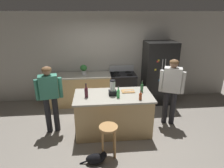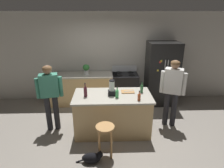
{
  "view_description": "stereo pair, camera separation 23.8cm",
  "coord_description": "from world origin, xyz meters",
  "px_view_note": "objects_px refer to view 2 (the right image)",
  "views": [
    {
      "loc": [
        -0.39,
        -3.9,
        2.69
      ],
      "look_at": [
        0.0,
        0.3,
        1.09
      ],
      "focal_mm": 30.71,
      "sensor_mm": 36.0,
      "label": 1
    },
    {
      "loc": [
        -0.15,
        -3.92,
        2.69
      ],
      "look_at": [
        0.0,
        0.3,
        1.09
      ],
      "focal_mm": 30.71,
      "sensor_mm": 36.0,
      "label": 2
    }
  ],
  "objects_px": {
    "bar_stool": "(105,133)",
    "bottle_cooking_sauce": "(139,97)",
    "person_by_sink_right": "(172,87)",
    "cat": "(92,158)",
    "refrigerator": "(162,74)",
    "person_by_island_left": "(50,92)",
    "bottle_wine": "(85,92)",
    "chef_knife": "(129,91)",
    "potted_plant": "(86,69)",
    "bottle_soda": "(117,94)",
    "bottle_olive_oil": "(142,88)",
    "kitchen_island": "(112,113)",
    "cutting_board": "(128,92)",
    "stove_range": "(125,88)",
    "blender_appliance": "(112,89)"
  },
  "relations": [
    {
      "from": "refrigerator",
      "to": "chef_knife",
      "type": "xyz_separation_m",
      "value": [
        -1.15,
        -1.34,
        0.02
      ]
    },
    {
      "from": "blender_appliance",
      "to": "potted_plant",
      "type": "bearing_deg",
      "value": 114.6
    },
    {
      "from": "refrigerator",
      "to": "person_by_island_left",
      "type": "height_order",
      "value": "refrigerator"
    },
    {
      "from": "person_by_island_left",
      "to": "bottle_wine",
      "type": "distance_m",
      "value": 0.86
    },
    {
      "from": "kitchen_island",
      "to": "bar_stool",
      "type": "xyz_separation_m",
      "value": [
        -0.17,
        -0.81,
        0.04
      ]
    },
    {
      "from": "potted_plant",
      "to": "bottle_soda",
      "type": "xyz_separation_m",
      "value": [
        0.81,
        -1.7,
        -0.08
      ]
    },
    {
      "from": "cutting_board",
      "to": "cat",
      "type": "bearing_deg",
      "value": -123.53
    },
    {
      "from": "stove_range",
      "to": "person_by_sink_right",
      "type": "height_order",
      "value": "person_by_sink_right"
    },
    {
      "from": "bottle_soda",
      "to": "chef_knife",
      "type": "distance_m",
      "value": 0.42
    },
    {
      "from": "bottle_olive_oil",
      "to": "chef_knife",
      "type": "height_order",
      "value": "bottle_olive_oil"
    },
    {
      "from": "cat",
      "to": "blender_appliance",
      "type": "relative_size",
      "value": 1.48
    },
    {
      "from": "potted_plant",
      "to": "bottle_cooking_sauce",
      "type": "xyz_separation_m",
      "value": [
        1.27,
        -1.85,
        -0.09
      ]
    },
    {
      "from": "potted_plant",
      "to": "bar_stool",
      "type": "bearing_deg",
      "value": -76.95
    },
    {
      "from": "refrigerator",
      "to": "cat",
      "type": "xyz_separation_m",
      "value": [
        -1.95,
        -2.52,
        -0.83
      ]
    },
    {
      "from": "kitchen_island",
      "to": "bottle_wine",
      "type": "bearing_deg",
      "value": -174.19
    },
    {
      "from": "bottle_soda",
      "to": "potted_plant",
      "type": "bearing_deg",
      "value": 115.61
    },
    {
      "from": "potted_plant",
      "to": "bottle_cooking_sauce",
      "type": "distance_m",
      "value": 2.24
    },
    {
      "from": "bottle_wine",
      "to": "bottle_cooking_sauce",
      "type": "height_order",
      "value": "bottle_wine"
    },
    {
      "from": "bar_stool",
      "to": "bottle_olive_oil",
      "type": "relative_size",
      "value": 2.37
    },
    {
      "from": "bottle_wine",
      "to": "bottle_cooking_sauce",
      "type": "bearing_deg",
      "value": -11.72
    },
    {
      "from": "person_by_island_left",
      "to": "bottle_soda",
      "type": "bearing_deg",
      "value": -10.47
    },
    {
      "from": "cutting_board",
      "to": "person_by_sink_right",
      "type": "bearing_deg",
      "value": 3.5
    },
    {
      "from": "person_by_sink_right",
      "to": "kitchen_island",
      "type": "bearing_deg",
      "value": -171.16
    },
    {
      "from": "refrigerator",
      "to": "cutting_board",
      "type": "height_order",
      "value": "refrigerator"
    },
    {
      "from": "bar_stool",
      "to": "potted_plant",
      "type": "relative_size",
      "value": 2.18
    },
    {
      "from": "refrigerator",
      "to": "person_by_island_left",
      "type": "distance_m",
      "value": 3.25
    },
    {
      "from": "bottle_olive_oil",
      "to": "bottle_soda",
      "type": "bearing_deg",
      "value": -155.8
    },
    {
      "from": "stove_range",
      "to": "person_by_sink_right",
      "type": "relative_size",
      "value": 0.67
    },
    {
      "from": "bottle_olive_oil",
      "to": "bottle_soda",
      "type": "xyz_separation_m",
      "value": [
        -0.58,
        -0.26,
        -0.01
      ]
    },
    {
      "from": "bar_stool",
      "to": "bottle_wine",
      "type": "relative_size",
      "value": 2.07
    },
    {
      "from": "person_by_sink_right",
      "to": "cat",
      "type": "relative_size",
      "value": 3.22
    },
    {
      "from": "kitchen_island",
      "to": "cat",
      "type": "bearing_deg",
      "value": -112.33
    },
    {
      "from": "bottle_cooking_sauce",
      "to": "cutting_board",
      "type": "distance_m",
      "value": 0.49
    },
    {
      "from": "bottle_wine",
      "to": "bar_stool",
      "type": "bearing_deg",
      "value": -60.8
    },
    {
      "from": "bar_stool",
      "to": "bottle_cooking_sauce",
      "type": "height_order",
      "value": "bottle_cooking_sauce"
    },
    {
      "from": "bottle_cooking_sauce",
      "to": "bottle_olive_oil",
      "type": "bearing_deg",
      "value": 72.65
    },
    {
      "from": "potted_plant",
      "to": "person_by_island_left",
      "type": "bearing_deg",
      "value": -116.38
    },
    {
      "from": "kitchen_island",
      "to": "potted_plant",
      "type": "relative_size",
      "value": 5.83
    },
    {
      "from": "person_by_island_left",
      "to": "chef_knife",
      "type": "bearing_deg",
      "value": 0.71
    },
    {
      "from": "cat",
      "to": "bottle_olive_oil",
      "type": "bearing_deg",
      "value": 46.1
    },
    {
      "from": "person_by_sink_right",
      "to": "bottle_cooking_sauce",
      "type": "xyz_separation_m",
      "value": [
        -0.88,
        -0.52,
        0.0
      ]
    },
    {
      "from": "cat",
      "to": "stove_range",
      "type": "bearing_deg",
      "value": 71.33
    },
    {
      "from": "cat",
      "to": "person_by_island_left",
      "type": "bearing_deg",
      "value": 130.9
    },
    {
      "from": "bottle_soda",
      "to": "person_by_island_left",
      "type": "bearing_deg",
      "value": 169.53
    },
    {
      "from": "person_by_island_left",
      "to": "cat",
      "type": "relative_size",
      "value": 3.08
    },
    {
      "from": "potted_plant",
      "to": "bottle_wine",
      "type": "distance_m",
      "value": 1.62
    },
    {
      "from": "person_by_sink_right",
      "to": "bottle_wine",
      "type": "height_order",
      "value": "person_by_sink_right"
    },
    {
      "from": "cat",
      "to": "bottle_soda",
      "type": "xyz_separation_m",
      "value": [
        0.51,
        0.88,
        0.92
      ]
    },
    {
      "from": "refrigerator",
      "to": "bottle_wine",
      "type": "bearing_deg",
      "value": -143.71
    },
    {
      "from": "bottle_wine",
      "to": "bottle_olive_oil",
      "type": "height_order",
      "value": "bottle_wine"
    }
  ]
}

